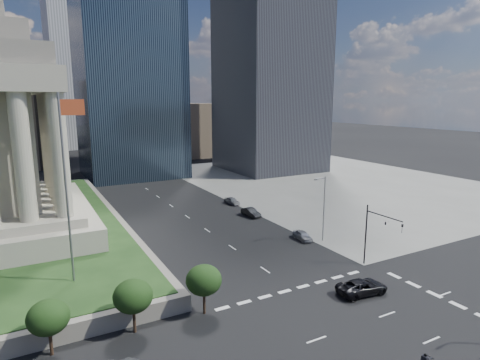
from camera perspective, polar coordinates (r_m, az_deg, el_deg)
ground at (r=124.68m, az=-16.35°, el=1.04°), size 500.00×500.00×0.00m
sidewalk_ne at (r=109.52m, az=12.90°, el=-0.14°), size 68.00×90.00×0.03m
flagpole at (r=45.07m, az=-23.38°, el=0.14°), size 2.52×0.24×20.00m
midrise_glass at (r=118.79m, az=-15.65°, el=15.14°), size 26.00×26.00×60.00m
highrise_ne at (r=128.33m, az=4.39°, el=24.22°), size 26.00×28.00×100.00m
building_filler_ne at (r=161.23m, az=-7.67°, el=7.19°), size 20.00×30.00×20.00m
building_filler_nw at (r=150.44m, az=-30.50°, el=7.00°), size 24.00×30.00×28.00m
traffic_signal_ne at (r=53.36m, az=18.92°, el=-6.64°), size 0.30×5.74×8.00m
street_lamp_north at (r=61.58m, az=11.74°, el=-3.50°), size 2.13×0.22×10.00m
pickup_truck at (r=47.84m, az=16.97°, el=-14.33°), size 3.33×6.12×1.63m
parked_sedan_near at (r=62.93m, az=8.89°, el=-7.80°), size 2.21×4.28×1.39m
parked_sedan_mid at (r=74.32m, az=1.55°, el=-4.63°), size 4.72×1.95×1.52m
parked_sedan_far at (r=82.97m, az=-1.13°, el=-2.97°), size 4.32×1.99×1.43m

